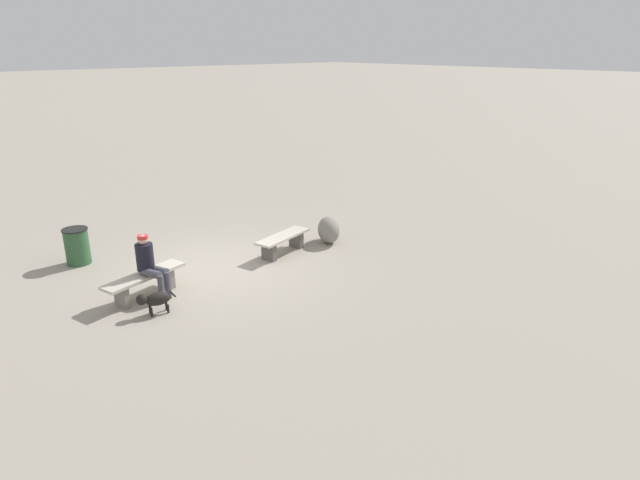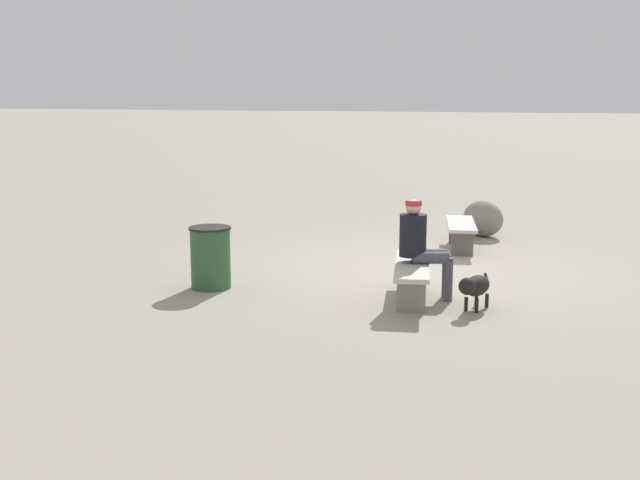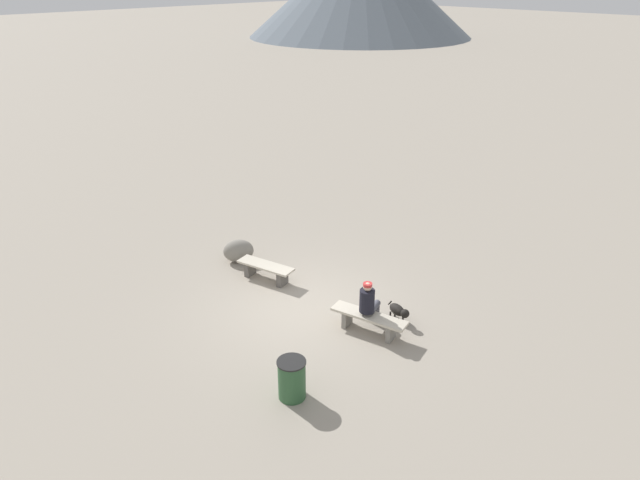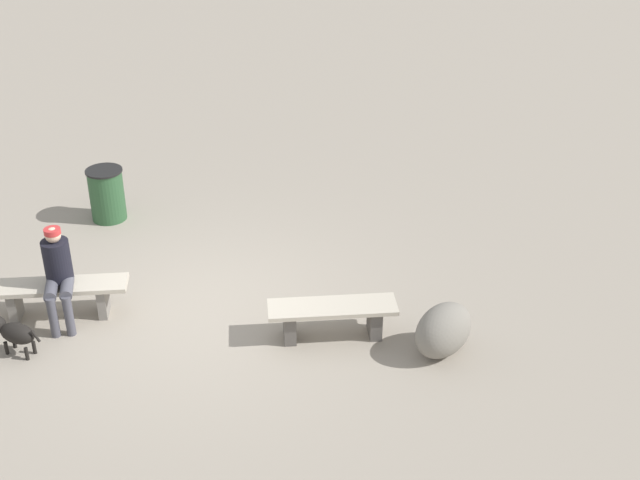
% 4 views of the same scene
% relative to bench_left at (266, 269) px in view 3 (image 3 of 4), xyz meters
% --- Properties ---
extents(ground, '(210.00, 210.00, 0.06)m').
position_rel_bench_left_xyz_m(ground, '(1.70, -0.29, -0.33)').
color(ground, '#9E9384').
extents(bench_left, '(1.59, 0.78, 0.44)m').
position_rel_bench_left_xyz_m(bench_left, '(0.00, 0.00, 0.00)').
color(bench_left, '#605B56').
rests_on(bench_left, ground).
extents(bench_right, '(1.77, 0.79, 0.46)m').
position_rel_bench_left_xyz_m(bench_right, '(3.42, 0.03, 0.04)').
color(bench_right, gray).
rests_on(bench_right, ground).
extents(seated_person, '(0.46, 0.66, 1.24)m').
position_rel_bench_left_xyz_m(seated_person, '(3.33, 0.11, 0.41)').
color(seated_person, black).
rests_on(seated_person, ground).
extents(dog, '(0.69, 0.35, 0.44)m').
position_rel_bench_left_xyz_m(dog, '(3.63, 0.83, -0.01)').
color(dog, black).
rests_on(dog, ground).
extents(trash_bin, '(0.55, 0.55, 0.81)m').
position_rel_bench_left_xyz_m(trash_bin, '(3.75, -2.58, 0.10)').
color(trash_bin, '#2D5633').
rests_on(trash_bin, ground).
extents(boulder, '(0.91, 0.98, 0.64)m').
position_rel_bench_left_xyz_m(boulder, '(-1.31, 0.15, 0.02)').
color(boulder, gray).
rests_on(boulder, ground).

